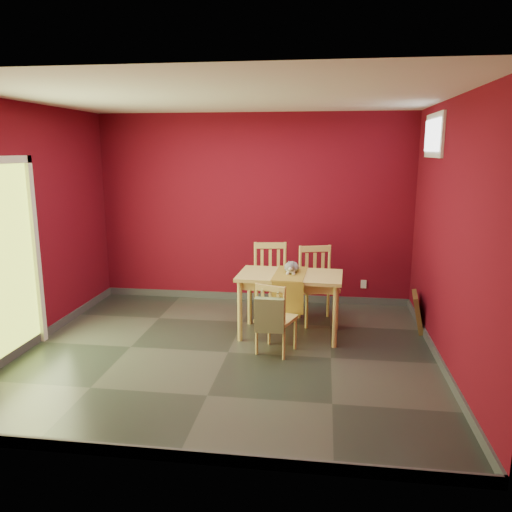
# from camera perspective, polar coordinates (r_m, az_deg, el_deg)

# --- Properties ---
(ground) EXTENTS (4.50, 4.50, 0.00)m
(ground) POSITION_cam_1_polar(r_m,az_deg,el_deg) (5.61, -3.21, -10.93)
(ground) COLOR #2D342D
(ground) RESTS_ON ground
(room_shell) EXTENTS (4.50, 4.50, 4.50)m
(room_shell) POSITION_cam_1_polar(r_m,az_deg,el_deg) (5.59, -3.22, -10.46)
(room_shell) COLOR #600917
(room_shell) RESTS_ON ground
(doorway) EXTENTS (0.06, 1.01, 2.13)m
(doorway) POSITION_cam_1_polar(r_m,az_deg,el_deg) (5.78, -26.42, 0.16)
(doorway) COLOR #B7D838
(doorway) RESTS_ON ground
(window) EXTENTS (0.05, 0.90, 0.50)m
(window) POSITION_cam_1_polar(r_m,az_deg,el_deg) (6.19, 19.66, 12.86)
(window) COLOR white
(window) RESTS_ON room_shell
(outlet_plate) EXTENTS (0.08, 0.02, 0.12)m
(outlet_plate) POSITION_cam_1_polar(r_m,az_deg,el_deg) (7.33, 12.19, -3.16)
(outlet_plate) COLOR silver
(outlet_plate) RESTS_ON room_shell
(dining_table) EXTENTS (1.24, 0.76, 0.76)m
(dining_table) POSITION_cam_1_polar(r_m,az_deg,el_deg) (5.91, 3.91, -2.95)
(dining_table) COLOR #D8BF65
(dining_table) RESTS_ON ground
(table_runner) EXTENTS (0.39, 0.76, 0.38)m
(table_runner) POSITION_cam_1_polar(r_m,az_deg,el_deg) (5.78, 3.83, -2.91)
(table_runner) COLOR olive
(table_runner) RESTS_ON dining_table
(chair_far_left) EXTENTS (0.52, 0.52, 0.99)m
(chair_far_left) POSITION_cam_1_polar(r_m,az_deg,el_deg) (6.58, 1.67, -2.79)
(chair_far_left) COLOR #D8BF65
(chair_far_left) RESTS_ON ground
(chair_far_right) EXTENTS (0.56, 0.56, 0.98)m
(chair_far_right) POSITION_cam_1_polar(r_m,az_deg,el_deg) (6.47, 7.02, -3.20)
(chair_far_right) COLOR #D8BF65
(chair_far_right) RESTS_ON ground
(chair_near) EXTENTS (0.47, 0.47, 0.80)m
(chair_near) POSITION_cam_1_polar(r_m,az_deg,el_deg) (5.45, 2.18, -7.02)
(chair_near) COLOR #D8BF65
(chair_near) RESTS_ON ground
(tote_bag) EXTENTS (0.31, 0.19, 0.43)m
(tote_bag) POSITION_cam_1_polar(r_m,az_deg,el_deg) (5.24, 1.54, -6.76)
(tote_bag) COLOR #7A905C
(tote_bag) RESTS_ON chair_near
(cat) EXTENTS (0.22, 0.37, 0.18)m
(cat) POSITION_cam_1_polar(r_m,az_deg,el_deg) (5.94, 4.08, -1.03)
(cat) COLOR slate
(cat) RESTS_ON table_runner
(picture_frame) EXTENTS (0.21, 0.47, 0.46)m
(picture_frame) POSITION_cam_1_polar(r_m,az_deg,el_deg) (6.51, 17.98, -6.07)
(picture_frame) COLOR brown
(picture_frame) RESTS_ON ground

